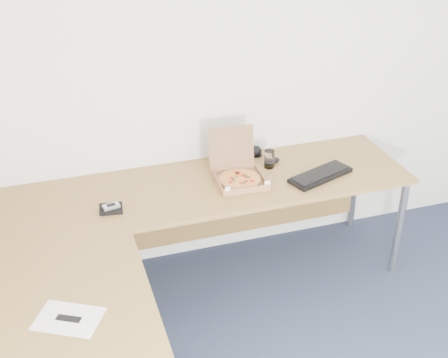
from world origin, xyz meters
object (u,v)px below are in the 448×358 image
object	(u,v)px
desk	(176,235)
keyboard	(320,175)
wallet	(111,209)
drinking_glass	(269,159)
pizza_box	(239,176)

from	to	relation	value
desk	keyboard	size ratio (longest dim) A/B	5.86
keyboard	wallet	world-z (taller)	keyboard
desk	drinking_glass	distance (m)	0.91
drinking_glass	wallet	distance (m)	1.07
pizza_box	wallet	world-z (taller)	pizza_box
drinking_glass	wallet	xyz separation A→B (m)	(-1.05, -0.21, -0.05)
pizza_box	keyboard	xyz separation A→B (m)	(0.50, -0.11, -0.02)
desk	pizza_box	size ratio (longest dim) A/B	7.43
desk	wallet	xyz separation A→B (m)	(-0.30, 0.31, 0.04)
desk	drinking_glass	world-z (taller)	drinking_glass
drinking_glass	pizza_box	bearing A→B (deg)	-155.53
desk	wallet	size ratio (longest dim) A/B	19.32
pizza_box	wallet	xyz separation A→B (m)	(-0.80, -0.10, -0.02)
pizza_box	wallet	distance (m)	0.81
desk	pizza_box	bearing A→B (deg)	38.99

